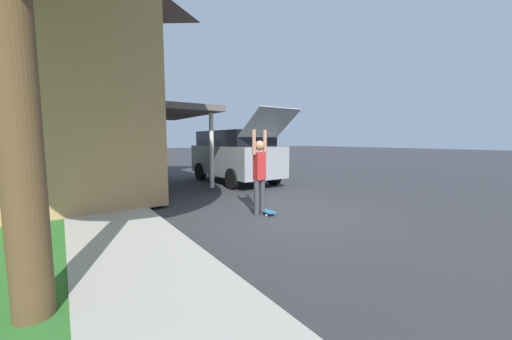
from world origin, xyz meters
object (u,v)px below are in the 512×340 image
object	(u,v)px
skateboarder	(259,171)
skateboard	(264,210)
car_down_street	(109,155)
suv_parked	(235,155)

from	to	relation	value
skateboarder	skateboard	size ratio (longest dim) A/B	2.69
car_down_street	skateboard	bearing A→B (deg)	-87.22
car_down_street	skateboard	distance (m)	19.32
suv_parked	car_down_street	bearing A→B (deg)	101.92
skateboarder	skateboard	bearing A→B (deg)	2.72
car_down_street	skateboarder	bearing A→B (deg)	-87.64
suv_parked	car_down_street	world-z (taller)	suv_parked
suv_parked	skateboarder	xyz separation A→B (m)	(-2.23, -5.00, -0.12)
skateboard	car_down_street	bearing A→B (deg)	92.78
skateboarder	skateboard	xyz separation A→B (m)	(0.14, 0.01, -0.99)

